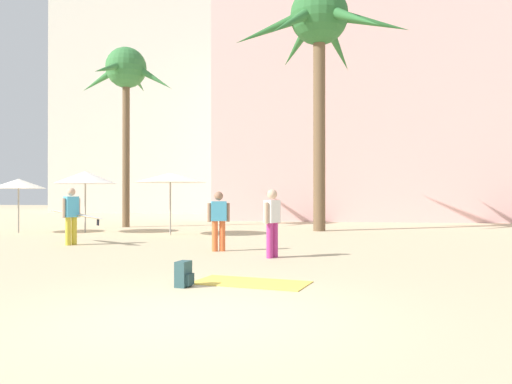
% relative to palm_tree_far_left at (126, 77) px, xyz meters
% --- Properties ---
extents(ground, '(120.00, 120.00, 0.00)m').
position_rel_palm_tree_far_left_xyz_m(ground, '(7.67, -16.09, -6.98)').
color(ground, '#C6B28C').
extents(hotel_pink, '(16.74, 10.01, 12.80)m').
position_rel_palm_tree_far_left_xyz_m(hotel_pink, '(11.09, 10.62, -0.58)').
color(hotel_pink, beige).
rests_on(hotel_pink, ground).
extents(palm_tree_far_left, '(4.93, 5.17, 8.33)m').
position_rel_palm_tree_far_left_xyz_m(palm_tree_far_left, '(0.00, 0.00, 0.00)').
color(palm_tree_far_left, brown).
rests_on(palm_tree_far_left, ground).
extents(palm_tree_left, '(7.27, 6.36, 10.14)m').
position_rel_palm_tree_far_left_xyz_m(palm_tree_left, '(8.93, -1.23, 1.33)').
color(palm_tree_left, brown).
rests_on(palm_tree_left, ground).
extents(cafe_umbrella_0, '(2.44, 2.44, 2.44)m').
position_rel_palm_tree_far_left_xyz_m(cafe_umbrella_0, '(-0.26, -3.41, -4.79)').
color(cafe_umbrella_0, gray).
rests_on(cafe_umbrella_0, ground).
extents(cafe_umbrella_1, '(2.69, 2.69, 2.32)m').
position_rel_palm_tree_far_left_xyz_m(cafe_umbrella_1, '(3.45, -4.07, -4.84)').
color(cafe_umbrella_1, gray).
rests_on(cafe_umbrella_1, ground).
extents(cafe_umbrella_3, '(2.06, 2.06, 2.12)m').
position_rel_palm_tree_far_left_xyz_m(cafe_umbrella_3, '(-2.78, -3.94, -5.05)').
color(cafe_umbrella_3, gray).
rests_on(cafe_umbrella_3, ground).
extents(beach_towel, '(2.10, 1.36, 0.01)m').
position_rel_palm_tree_far_left_xyz_m(beach_towel, '(7.98, -13.72, -6.97)').
color(beach_towel, '#F4CC4C').
rests_on(beach_towel, ground).
extents(backpack, '(0.28, 0.33, 0.42)m').
position_rel_palm_tree_far_left_xyz_m(backpack, '(6.94, -14.22, -6.78)').
color(backpack, '#2D4F52').
rests_on(backpack, ground).
extents(person_mid_left, '(2.60, 1.66, 1.71)m').
position_rel_palm_tree_far_left_xyz_m(person_mid_left, '(1.68, -7.99, -6.06)').
color(person_mid_left, gold).
rests_on(person_mid_left, ground).
extents(person_mid_center, '(0.39, 0.57, 1.64)m').
position_rel_palm_tree_far_left_xyz_m(person_mid_center, '(7.96, -10.26, -6.08)').
color(person_mid_center, '#B7337F').
rests_on(person_mid_center, ground).
extents(person_far_left, '(0.60, 0.34, 1.59)m').
position_rel_palm_tree_far_left_xyz_m(person_far_left, '(6.40, -9.09, -6.11)').
color(person_far_left, orange).
rests_on(person_far_left, ground).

